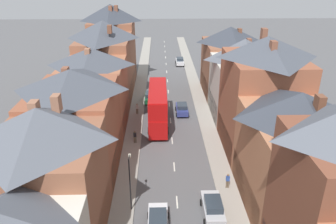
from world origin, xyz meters
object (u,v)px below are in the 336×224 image
Objects in this scene: car_mid_black at (150,97)px; pedestrian_far_left at (137,108)px; car_near_silver at (213,207)px; car_parked_right_a at (180,61)px; double_decker_bus_lead at (158,106)px; pedestrian_mid_left at (228,180)px; car_near_blue at (158,222)px; car_parked_left_a at (182,109)px; street_lamp at (130,180)px; pedestrian_mid_right at (135,136)px.

pedestrian_far_left is (-1.86, -5.17, 0.22)m from car_mid_black.
car_parked_right_a is at bearing 90.00° from car_near_silver.
pedestrian_mid_left is (6.96, -14.96, -1.78)m from double_decker_bus_lead.
pedestrian_mid_left is (2.05, 3.75, 0.19)m from car_near_silver.
car_near_blue is 50.99m from car_parked_right_a.
car_near_blue is 24.19m from car_parked_left_a.
double_decker_bus_lead is at bearing 114.96° from pedestrian_mid_left.
car_near_blue is 24.03m from pedestrian_far_left.
double_decker_bus_lead is 20.53m from car_near_blue.
street_lamp is at bearing -97.83° from double_decker_bus_lead.
car_near_silver is 2.60× the size of pedestrian_far_left.
pedestrian_far_left reaches higher than car_parked_right_a.
street_lamp is (0.71, -21.13, 2.21)m from pedestrian_far_left.
double_decker_bus_lead reaches higher than car_near_blue.
pedestrian_mid_left is (6.95, 5.47, 0.21)m from car_near_blue.
car_parked_left_a is 2.44× the size of pedestrian_mid_right.
car_near_silver is 23.52m from pedestrian_far_left.
pedestrian_mid_right and pedestrian_far_left have the same top height.
double_decker_bus_lead is at bearing 62.37° from pedestrian_mid_right.
double_decker_bus_lead is 2.72× the size of car_parked_right_a.
car_near_blue is 2.73× the size of pedestrian_mid_right.
car_near_blue is at bearing -95.51° from car_parked_right_a.
pedestrian_mid_left reaches higher than car_mid_black.
double_decker_bus_lead is 6.71× the size of pedestrian_far_left.
car_mid_black is 26.43m from street_lamp.
car_near_silver reaches higher than car_parked_left_a.
car_near_silver is 1.07× the size of car_parked_left_a.
car_near_silver is 4.28m from pedestrian_mid_left.
car_near_silver is at bearing -7.50° from street_lamp.
pedestrian_mid_right is at bearing -125.82° from car_parked_left_a.
pedestrian_mid_right is (-6.49, -9.00, 0.20)m from car_parked_left_a.
pedestrian_far_left is (-0.27, 8.90, 0.00)m from pedestrian_mid_right.
double_decker_bus_lead is at bearing 104.70° from car_near_silver.
car_near_blue is 15.20m from pedestrian_mid_right.
pedestrian_mid_left and pedestrian_mid_right have the same top height.
street_lamp is at bearing 132.29° from car_near_blue.
car_parked_left_a is 11.10m from pedestrian_mid_right.
car_parked_right_a is 45.32m from pedestrian_mid_left.
car_mid_black is 2.67× the size of pedestrian_far_left.
car_parked_right_a is at bearing 80.80° from double_decker_bus_lead.
car_near_silver is 1.05× the size of car_parked_right_a.
double_decker_bus_lead is 6.47m from pedestrian_mid_right.
car_mid_black is at bearing -105.90° from car_parked_right_a.
pedestrian_mid_right is (-7.79, 13.20, 0.19)m from car_near_silver.
car_near_silver is 7.79m from street_lamp.
pedestrian_far_left reaches higher than car_near_silver.
pedestrian_far_left is (-6.76, -0.10, 0.20)m from car_parked_left_a.
car_parked_left_a is 22.20m from street_lamp.
car_near_blue is 5.20m from car_near_silver.
pedestrian_mid_left reaches higher than car_parked_right_a.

